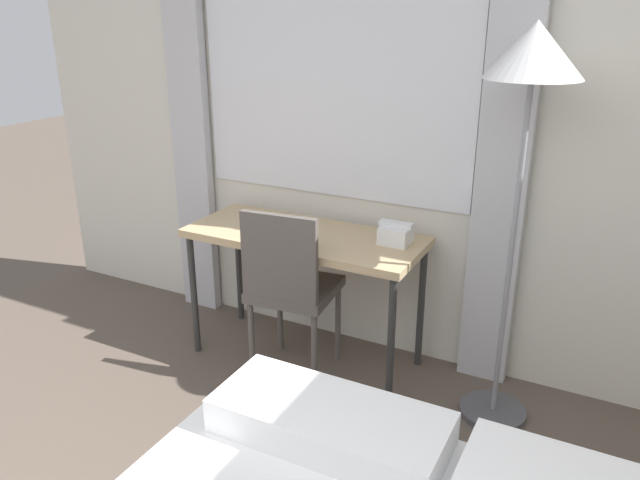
{
  "coord_description": "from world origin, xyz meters",
  "views": [
    {
      "loc": [
        0.98,
        -0.14,
        1.82
      ],
      "look_at": [
        -0.17,
        2.07,
        0.88
      ],
      "focal_mm": 35.0,
      "sensor_mm": 36.0,
      "label": 1
    }
  ],
  "objects_px": {
    "desk_chair": "(290,283)",
    "standing_lamp": "(530,91)",
    "desk": "(305,245)",
    "telephone": "(395,234)",
    "book": "(273,227)"
  },
  "relations": [
    {
      "from": "desk_chair",
      "to": "standing_lamp",
      "type": "relative_size",
      "value": 0.52
    },
    {
      "from": "desk",
      "to": "desk_chair",
      "type": "height_order",
      "value": "desk_chair"
    },
    {
      "from": "telephone",
      "to": "standing_lamp",
      "type": "bearing_deg",
      "value": -12.31
    },
    {
      "from": "desk_chair",
      "to": "telephone",
      "type": "bearing_deg",
      "value": 27.6
    },
    {
      "from": "desk",
      "to": "standing_lamp",
      "type": "bearing_deg",
      "value": -2.32
    },
    {
      "from": "book",
      "to": "standing_lamp",
      "type": "bearing_deg",
      "value": -0.81
    },
    {
      "from": "standing_lamp",
      "to": "telephone",
      "type": "distance_m",
      "value": 0.94
    },
    {
      "from": "telephone",
      "to": "desk_chair",
      "type": "bearing_deg",
      "value": -146.44
    },
    {
      "from": "desk_chair",
      "to": "book",
      "type": "distance_m",
      "value": 0.34
    },
    {
      "from": "standing_lamp",
      "to": "telephone",
      "type": "bearing_deg",
      "value": 167.69
    },
    {
      "from": "desk",
      "to": "telephone",
      "type": "bearing_deg",
      "value": 10.35
    },
    {
      "from": "desk_chair",
      "to": "standing_lamp",
      "type": "xyz_separation_m",
      "value": [
        1.01,
        0.16,
        0.97
      ]
    },
    {
      "from": "desk",
      "to": "telephone",
      "type": "xyz_separation_m",
      "value": [
        0.46,
        0.08,
        0.11
      ]
    },
    {
      "from": "desk_chair",
      "to": "standing_lamp",
      "type": "bearing_deg",
      "value": 3.15
    },
    {
      "from": "telephone",
      "to": "book",
      "type": "height_order",
      "value": "telephone"
    }
  ]
}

